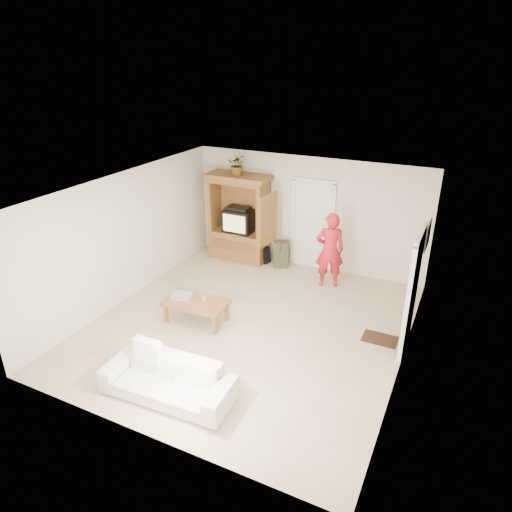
{
  "coord_description": "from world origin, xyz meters",
  "views": [
    {
      "loc": [
        3.28,
        -6.48,
        4.65
      ],
      "look_at": [
        -0.15,
        0.6,
        1.15
      ],
      "focal_mm": 32.0,
      "sensor_mm": 36.0,
      "label": 1
    }
  ],
  "objects_px": {
    "sofa": "(168,380)",
    "coffee_table": "(196,304)",
    "armoire": "(240,223)",
    "man": "(330,250)"
  },
  "relations": [
    {
      "from": "sofa",
      "to": "coffee_table",
      "type": "xyz_separation_m",
      "value": [
        -0.74,
        1.92,
        0.09
      ]
    },
    {
      "from": "armoire",
      "to": "man",
      "type": "distance_m",
      "value": 2.44
    },
    {
      "from": "man",
      "to": "sofa",
      "type": "xyz_separation_m",
      "value": [
        -1.03,
        -4.42,
        -0.54
      ]
    },
    {
      "from": "man",
      "to": "armoire",
      "type": "bearing_deg",
      "value": -34.59
    },
    {
      "from": "armoire",
      "to": "coffee_table",
      "type": "bearing_deg",
      "value": -78.13
    },
    {
      "from": "man",
      "to": "coffee_table",
      "type": "distance_m",
      "value": 3.1
    },
    {
      "from": "coffee_table",
      "to": "sofa",
      "type": "bearing_deg",
      "value": -71.62
    },
    {
      "from": "sofa",
      "to": "armoire",
      "type": "bearing_deg",
      "value": 102.81
    },
    {
      "from": "armoire",
      "to": "coffee_table",
      "type": "xyz_separation_m",
      "value": [
        0.62,
        -2.97,
        -0.53
      ]
    },
    {
      "from": "sofa",
      "to": "coffee_table",
      "type": "height_order",
      "value": "sofa"
    }
  ]
}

